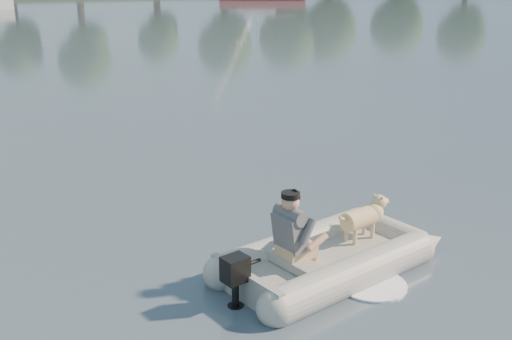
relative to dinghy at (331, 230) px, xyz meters
name	(u,v)px	position (x,y,z in m)	size (l,w,h in m)	color
water	(303,286)	(-0.50, -0.31, -0.51)	(160.00, 160.00, 0.00)	slate
dinghy	(331,230)	(0.00, 0.00, 0.00)	(4.26, 3.30, 1.21)	#9C9B97
man	(291,229)	(-0.59, -0.14, 0.17)	(0.63, 0.54, 0.93)	#58575C
dog	(360,222)	(0.52, 0.22, -0.06)	(0.81, 0.29, 0.54)	#D4B57A
outboard_motor	(235,284)	(-1.37, -0.45, -0.24)	(0.36, 0.25, 0.68)	black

